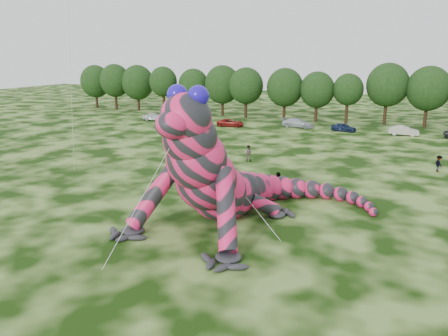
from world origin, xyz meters
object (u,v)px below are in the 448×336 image
tree_1 (115,87)px  tree_11 (428,97)px  flying_kite (68,1)px  tree_10 (387,94)px  car_1 (188,120)px  car_2 (230,123)px  car_3 (298,123)px  tree_2 (138,88)px  tree_9 (347,99)px  tree_4 (194,91)px  spectator_0 (214,150)px  car_0 (154,117)px  spectator_5 (278,180)px  spectator_1 (248,153)px  spectator_2 (439,164)px  tree_3 (163,90)px  inflatable_gecko (229,150)px  tree_6 (246,93)px  tree_8 (317,97)px  tree_7 (285,94)px  tree_5 (222,90)px  car_5 (404,131)px  tree_0 (96,86)px

tree_1 → tree_11: size_ratio=0.97×
flying_kite → tree_10: flying_kite is taller
car_1 → tree_11: bearing=-67.3°
car_2 → car_3: 11.26m
tree_2 → tree_10: bearing=-0.2°
tree_2 → tree_9: tree_2 is taller
tree_4 → car_1: size_ratio=2.16×
tree_4 → spectator_0: tree_4 is taller
car_0 → spectator_5: bearing=-140.5°
car_0 → spectator_1: size_ratio=2.16×
spectator_2 → tree_1: bearing=39.6°
tree_3 → spectator_2: 58.35m
tree_11 → spectator_0: 41.43m
inflatable_gecko → car_3: (-4.79, 42.44, -4.33)m
tree_11 → spectator_5: 45.07m
flying_kite → tree_2: size_ratio=1.93×
tree_1 → tree_6: bearing=-2.5°
tree_8 → spectator_0: tree_8 is taller
tree_3 → car_2: 22.46m
tree_3 → spectator_1: bearing=-47.4°
flying_kite → car_1: flying_kite is taller
tree_6 → tree_7: bearing=0.9°
car_2 → inflatable_gecko: bearing=-166.1°
inflatable_gecko → tree_5: (-22.16, 51.25, -0.19)m
flying_kite → tree_11: bearing=57.6°
spectator_0 → tree_5: bearing=-175.8°
tree_4 → tree_5: tree_5 is taller
tree_2 → tree_8: bearing=-2.6°
spectator_1 → car_5: bearing=-128.0°
car_3 → tree_7: bearing=34.4°
tree_10 → tree_9: bearing=-169.0°
tree_3 → spectator_1: 44.90m
car_2 → car_5: (27.22, 2.39, 0.08)m
tree_0 → tree_3: bearing=-6.6°
tree_10 → car_1: (-32.02, -12.29, -4.56)m
tree_2 → car_0: tree_2 is taller
tree_0 → tree_5: tree_5 is taller
tree_10 → car_5: bearing=-71.5°
tree_10 → tree_1: bearing=-179.5°
car_1 → spectator_5: size_ratio=2.69×
tree_5 → tree_6: tree_5 is taller
tree_11 → car_0: tree_11 is taller
flying_kite → tree_6: size_ratio=1.96×
tree_0 → tree_10: tree_10 is taller
flying_kite → tree_11: (30.72, 48.42, -11.32)m
tree_6 → tree_10: size_ratio=0.90×
car_5 → spectator_5: bearing=163.8°
tree_0 → car_0: bearing=-28.2°
tree_4 → tree_9: (30.71, -1.37, -0.19)m
inflatable_gecko → spectator_2: inflatable_gecko is taller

